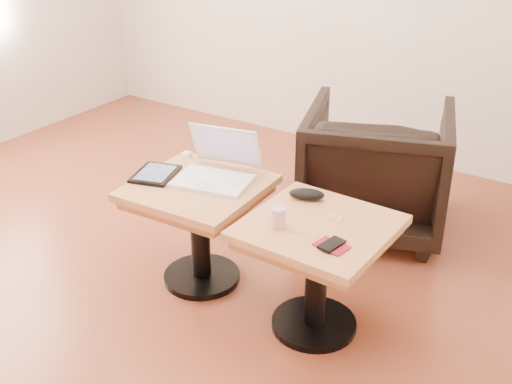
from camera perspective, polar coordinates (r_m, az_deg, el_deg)
The scene contains 11 objects.
room_shell at distance 2.70m, azimuth -11.91°, elevation 15.25°, with size 4.52×4.52×2.71m.
side_table_left at distance 3.10m, azimuth -5.10°, elevation -1.54°, with size 0.62×0.62×0.54m.
side_table_right at distance 2.77m, azimuth 5.49°, elevation -5.25°, with size 0.61×0.61×0.54m.
laptop at distance 3.07m, azimuth -3.50°, elevation 2.03°, with size 0.42×0.41×0.24m.
tablet at distance 3.14m, azimuth -8.93°, elevation 1.60°, with size 0.25×0.28×0.02m.
charging_adapter at distance 3.33m, azimuth -6.18°, elevation 3.31°, with size 0.04×0.04×0.03m, color white.
glasses_case at distance 2.88m, azimuth 4.53°, elevation -0.19°, with size 0.16×0.07×0.05m, color black.
striped_cup at distance 2.65m, azimuth 1.97°, elevation -2.22°, with size 0.07×0.07×0.08m, color #E44F82.
earbuds_tangle at distance 2.74m, azimuth 7.07°, elevation -2.28°, with size 0.07×0.05×0.01m.
phone_on_sleeve at distance 2.54m, azimuth 6.74°, elevation -4.71°, with size 0.14×0.12×0.02m.
armchair at distance 3.66m, azimuth 10.61°, elevation 2.06°, with size 0.78×0.80×0.73m, color black.
Camera 1 is at (1.88, -1.87, 1.86)m, focal length 45.00 mm.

